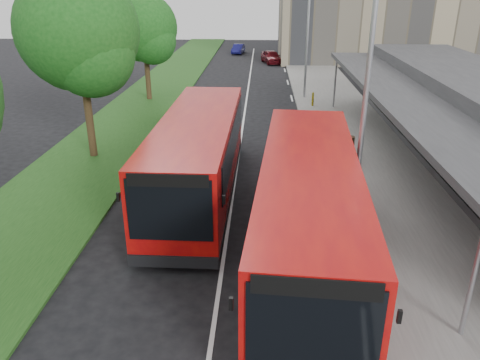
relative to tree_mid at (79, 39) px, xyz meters
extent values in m
plane|color=black|center=(7.01, -9.05, -5.53)|extent=(120.00, 120.00, 0.00)
cube|color=slate|center=(13.01, 10.95, -5.46)|extent=(5.00, 80.00, 0.15)
cube|color=#1A4415|center=(0.01, 10.95, -5.48)|extent=(5.00, 80.00, 0.10)
cube|color=silver|center=(7.01, 5.95, -5.53)|extent=(0.12, 70.00, 0.01)
cube|color=silver|center=(10.31, -11.05, -5.53)|extent=(0.12, 2.00, 0.01)
cube|color=silver|center=(10.31, -5.05, -5.53)|extent=(0.12, 2.00, 0.01)
cube|color=silver|center=(10.31, 0.95, -5.53)|extent=(0.12, 2.00, 0.01)
cube|color=silver|center=(10.31, 6.95, -5.53)|extent=(0.12, 2.00, 0.01)
cube|color=silver|center=(10.31, 12.95, -5.53)|extent=(0.12, 2.00, 0.01)
cube|color=silver|center=(10.31, 18.95, -5.53)|extent=(0.12, 2.00, 0.01)
cube|color=silver|center=(10.31, 24.95, -5.53)|extent=(0.12, 2.00, 0.01)
cube|color=silver|center=(10.31, 30.95, -5.53)|extent=(0.12, 2.00, 0.01)
cube|color=silver|center=(10.31, 36.95, -5.53)|extent=(0.12, 2.00, 0.01)
cube|color=black|center=(15.49, -1.05, -3.93)|extent=(0.06, 24.00, 2.20)
cube|color=#2F2F32|center=(14.21, -1.05, -2.23)|extent=(2.80, 26.00, 0.25)
cylinder|color=#979A9F|center=(12.91, -12.05, -3.88)|extent=(0.12, 0.12, 3.30)
cylinder|color=#979A9F|center=(12.91, 9.95, -3.88)|extent=(0.12, 0.12, 3.30)
cylinder|color=#312313|center=(0.01, -0.05, -3.44)|extent=(0.36, 0.36, 4.19)
sphere|color=#144B14|center=(0.01, -0.05, 0.37)|extent=(5.33, 5.33, 5.33)
sphere|color=#144B14|center=(0.61, -0.45, -0.58)|extent=(3.81, 3.81, 3.81)
sphere|color=#144B14|center=(-0.49, 0.45, -0.30)|extent=(4.19, 4.19, 4.19)
cylinder|color=#312313|center=(0.01, 11.95, -3.76)|extent=(0.36, 0.36, 3.55)
sphere|color=#144B14|center=(0.01, 11.95, -0.53)|extent=(4.52, 4.52, 4.52)
sphere|color=#144B14|center=(0.61, 11.55, -1.33)|extent=(3.23, 3.23, 3.23)
sphere|color=#144B14|center=(-0.49, 12.45, -1.09)|extent=(3.55, 3.55, 3.55)
cylinder|color=#979A9F|center=(11.21, -7.05, -1.38)|extent=(0.16, 0.16, 8.00)
cylinder|color=#979A9F|center=(11.21, 12.95, -1.38)|extent=(0.16, 0.16, 8.00)
cube|color=#B20F09|center=(9.50, -8.75, -3.73)|extent=(3.51, 11.46, 2.85)
cube|color=black|center=(9.50, -8.75, -5.12)|extent=(3.54, 11.48, 0.32)
cube|color=black|center=(9.08, -14.40, -3.43)|extent=(2.42, 0.23, 1.88)
cube|color=black|center=(9.92, -3.10, -3.27)|extent=(2.36, 0.22, 1.40)
cube|color=black|center=(8.16, -8.33, -3.22)|extent=(0.76, 9.66, 1.29)
cube|color=black|center=(10.89, -8.53, -3.22)|extent=(0.76, 9.66, 1.29)
cube|color=black|center=(9.08, -14.41, -2.52)|extent=(2.26, 0.21, 0.38)
cube|color=black|center=(7.60, -14.06, -3.17)|extent=(0.09, 0.09, 0.27)
cube|color=black|center=(10.60, -14.28, -3.17)|extent=(0.09, 0.09, 0.27)
cylinder|color=black|center=(8.11, -12.31, -5.05)|extent=(0.39, 0.99, 0.97)
cylinder|color=black|center=(10.36, -12.48, -5.05)|extent=(0.39, 0.99, 0.97)
cylinder|color=black|center=(8.64, -5.02, -5.05)|extent=(0.39, 0.99, 0.97)
cylinder|color=black|center=(10.90, -5.18, -5.05)|extent=(0.39, 0.99, 0.97)
cube|color=#B20F09|center=(5.71, -4.15, -3.76)|extent=(2.79, 11.12, 2.80)
cube|color=black|center=(5.71, -4.15, -5.13)|extent=(2.81, 11.14, 0.32)
cube|color=black|center=(5.63, -9.72, -3.47)|extent=(2.38, 0.08, 1.85)
cube|color=black|center=(5.78, 1.41, -3.31)|extent=(2.32, 0.08, 1.37)
cube|color=black|center=(4.37, -3.82, -3.26)|extent=(0.18, 9.50, 1.27)
cube|color=black|center=(7.05, -3.86, -3.26)|extent=(0.18, 9.50, 1.27)
cube|color=black|center=(5.63, -9.73, -5.11)|extent=(2.64, 0.12, 0.37)
cube|color=black|center=(5.63, -9.73, -2.58)|extent=(2.22, 0.07, 0.37)
cube|color=black|center=(4.16, -9.47, -3.21)|extent=(0.08, 0.08, 0.26)
cube|color=black|center=(7.11, -9.51, -3.21)|extent=(0.08, 0.08, 0.26)
cylinder|color=black|center=(4.55, -7.73, -5.06)|extent=(0.33, 0.95, 0.95)
cylinder|color=black|center=(6.77, -7.76, -5.06)|extent=(0.33, 0.95, 0.95)
cylinder|color=black|center=(4.65, -0.55, -5.06)|extent=(0.33, 0.95, 0.95)
cylinder|color=black|center=(6.86, -0.58, -5.06)|extent=(0.33, 0.95, 0.95)
cylinder|color=#362516|center=(12.28, 0.29, -4.90)|extent=(0.62, 0.62, 0.96)
cylinder|color=yellow|center=(11.55, 10.16, -4.93)|extent=(0.19, 0.19, 0.90)
imported|color=#560C13|center=(9.07, 29.15, -4.86)|extent=(2.49, 4.19, 1.34)
imported|color=navy|center=(5.23, 36.29, -4.99)|extent=(1.56, 3.41, 1.08)
camera|label=1|loc=(8.09, -21.08, 2.28)|focal=35.00mm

